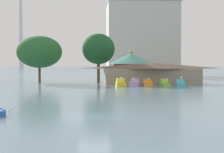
# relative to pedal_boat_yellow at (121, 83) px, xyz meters

# --- Properties ---
(ground_plane) EXTENTS (2000.00, 2000.00, 0.00)m
(ground_plane) POSITION_rel_pedal_boat_yellow_xyz_m (-5.77, -34.69, -0.60)
(ground_plane) COLOR slate
(pedal_boat_yellow) EXTENTS (1.80, 2.45, 1.78)m
(pedal_boat_yellow) POSITION_rel_pedal_boat_yellow_xyz_m (0.00, 0.00, 0.00)
(pedal_boat_yellow) COLOR yellow
(pedal_boat_yellow) RESTS_ON ground
(pedal_boat_lavender) EXTENTS (2.34, 2.79, 1.65)m
(pedal_boat_lavender) POSITION_rel_pedal_boat_yellow_xyz_m (2.68, 0.64, -0.05)
(pedal_boat_lavender) COLOR #B299D8
(pedal_boat_lavender) RESTS_ON ground
(pedal_boat_orange) EXTENTS (1.66, 2.46, 1.59)m
(pedal_boat_orange) POSITION_rel_pedal_boat_yellow_xyz_m (5.13, 0.97, -0.12)
(pedal_boat_orange) COLOR orange
(pedal_boat_orange) RESTS_ON ground
(pedal_boat_lime) EXTENTS (1.79, 2.46, 1.44)m
(pedal_boat_lime) POSITION_rel_pedal_boat_yellow_xyz_m (8.39, 0.80, -0.08)
(pedal_boat_lime) COLOR #8CCC3F
(pedal_boat_lime) RESTS_ON ground
(pedal_boat_cyan) EXTENTS (1.56, 2.33, 1.79)m
(pedal_boat_cyan) POSITION_rel_pedal_boat_yellow_xyz_m (11.09, 0.09, -0.09)
(pedal_boat_cyan) COLOR #4CB7CC
(pedal_boat_cyan) RESTS_ON ground
(boathouse) EXTENTS (20.98, 7.33, 4.41)m
(boathouse) POSITION_rel_pedal_boat_yellow_xyz_m (7.27, 7.66, 1.71)
(boathouse) COLOR gray
(boathouse) RESTS_ON ground
(green_roof_pavilion) EXTENTS (10.69, 10.69, 7.34)m
(green_roof_pavilion) POSITION_rel_pedal_boat_yellow_xyz_m (4.41, 17.54, 3.14)
(green_roof_pavilion) COLOR #993328
(green_roof_pavilion) RESTS_ON ground
(shoreline_tree_tall_left) EXTENTS (9.98, 9.98, 10.34)m
(shoreline_tree_tall_left) POSITION_rel_pedal_boat_yellow_xyz_m (-16.50, 14.79, 6.20)
(shoreline_tree_tall_left) COLOR brown
(shoreline_tree_tall_left) RESTS_ON ground
(shoreline_tree_mid) EXTENTS (7.29, 7.29, 10.89)m
(shoreline_tree_mid) POSITION_rel_pedal_boat_yellow_xyz_m (-3.45, 14.10, 6.86)
(shoreline_tree_mid) COLOR brown
(shoreline_tree_mid) RESTS_ON ground
(background_building_block) EXTENTS (25.97, 12.94, 27.26)m
(background_building_block) POSITION_rel_pedal_boat_yellow_xyz_m (14.53, 60.99, 13.05)
(background_building_block) COLOR beige
(background_building_block) RESTS_ON ground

